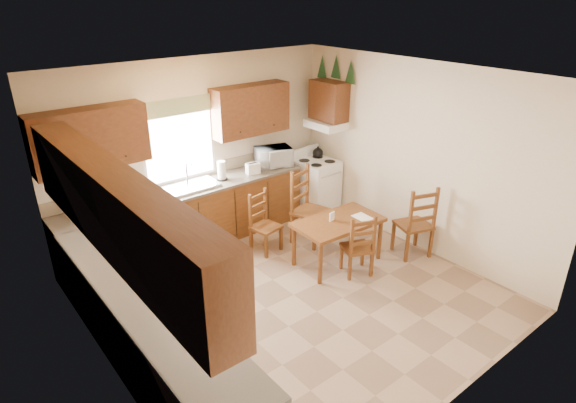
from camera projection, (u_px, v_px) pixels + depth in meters
floor at (294, 295)px, 6.09m from camera, size 4.50×4.50×0.00m
ceiling at (295, 78)px, 4.98m from camera, size 4.50×4.50×0.00m
wall_left at (98, 262)px, 4.24m from camera, size 4.50×4.50×0.00m
wall_right at (416, 157)px, 6.82m from camera, size 4.50×4.50×0.00m
wall_back at (198, 150)px, 7.13m from camera, size 4.50×4.50×0.00m
wall_front at (469, 283)px, 3.94m from camera, size 4.50×4.50×0.00m
lower_cab_back at (190, 219)px, 7.07m from camera, size 3.75×0.60×0.88m
lower_cab_left at (150, 338)px, 4.68m from camera, size 0.60×3.60×0.88m
counter_back at (187, 190)px, 6.89m from camera, size 3.75×0.63×0.04m
counter_left at (144, 299)px, 4.49m from camera, size 0.63×3.60×0.04m
backsplash at (177, 177)px, 7.05m from camera, size 3.75×0.01×0.18m
upper_cab_back_left at (90, 139)px, 5.92m from camera, size 1.41×0.33×0.75m
upper_cab_back_right at (251, 110)px, 7.30m from camera, size 1.25×0.33×0.75m
upper_cab_left at (114, 211)px, 4.02m from camera, size 0.33×3.60×0.75m
upper_cab_stove at (329, 101)px, 7.67m from camera, size 0.33×0.62×0.62m
range_hood at (326, 124)px, 7.80m from camera, size 0.44×0.62×0.12m
window_frame at (179, 141)px, 6.85m from camera, size 1.13×0.02×1.18m
window_pane at (179, 141)px, 6.85m from camera, size 1.05×0.01×1.10m
window_valance at (177, 107)px, 6.63m from camera, size 1.19×0.01×0.24m
sink_basin at (192, 186)px, 6.91m from camera, size 0.75×0.45×0.04m
pine_decal_a at (351, 72)px, 7.32m from camera, size 0.22×0.22×0.36m
pine_decal_b at (336, 66)px, 7.53m from camera, size 0.22×0.22×0.36m
pine_decal_c at (322, 67)px, 7.78m from camera, size 0.22×0.22×0.36m
stove at (316, 187)px, 8.17m from camera, size 0.66×0.68×0.90m
coffeemaker at (77, 207)px, 5.95m from camera, size 0.19×0.23×0.31m
paper_towel at (222, 171)px, 7.15m from camera, size 0.16×0.16×0.29m
toaster at (253, 168)px, 7.41m from camera, size 0.22×0.17×0.17m
microwave at (273, 157)px, 7.71m from camera, size 0.60×0.51×0.31m
dining_table at (337, 241)px, 6.70m from camera, size 1.24×0.75×0.65m
chair_near_left at (357, 244)px, 6.39m from camera, size 0.48×0.47×0.89m
chair_near_right at (414, 220)px, 6.82m from camera, size 0.57×0.56×1.08m
chair_far_left at (266, 223)px, 6.93m from camera, size 0.44×0.42×0.90m
chair_far_right at (311, 207)px, 7.15m from camera, size 0.59×0.57×1.14m
table_paper at (362, 217)px, 6.66m from camera, size 0.21×0.28×0.00m
table_card at (332, 217)px, 6.54m from camera, size 0.10×0.03×0.12m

